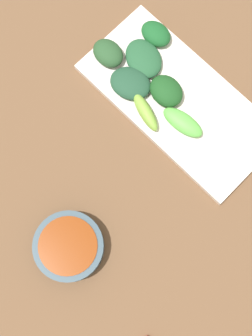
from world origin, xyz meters
name	(u,v)px	position (x,y,z in m)	size (l,w,h in m)	color
tabletop	(135,166)	(0.00, 0.00, 0.01)	(2.10, 2.10, 0.02)	brown
sauce_bowl	(69,246)	(-0.17, -0.02, 0.04)	(0.11, 0.11, 0.03)	#314552
serving_plate	(178,101)	(0.13, 0.02, 0.03)	(0.16, 0.33, 0.01)	silver
broccoli_leafy_0	(130,83)	(0.09, 0.10, 0.04)	(0.06, 0.07, 0.02)	#1F462F
broccoli_leafy_1	(166,91)	(0.12, 0.05, 0.05)	(0.05, 0.06, 0.03)	#19491E
broccoli_leafy_2	(144,59)	(0.14, 0.11, 0.04)	(0.06, 0.07, 0.02)	#215130
broccoli_leafy_3	(156,34)	(0.18, 0.13, 0.04)	(0.04, 0.05, 0.03)	#175325
broccoli_stalk_4	(145,112)	(0.07, 0.05, 0.04)	(0.02, 0.07, 0.02)	#79AA3D
broccoli_stalk_5	(183,122)	(0.10, -0.01, 0.04)	(0.03, 0.07, 0.02)	#5BB647
broccoli_leafy_6	(108,53)	(0.10, 0.16, 0.05)	(0.04, 0.06, 0.03)	#254B29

